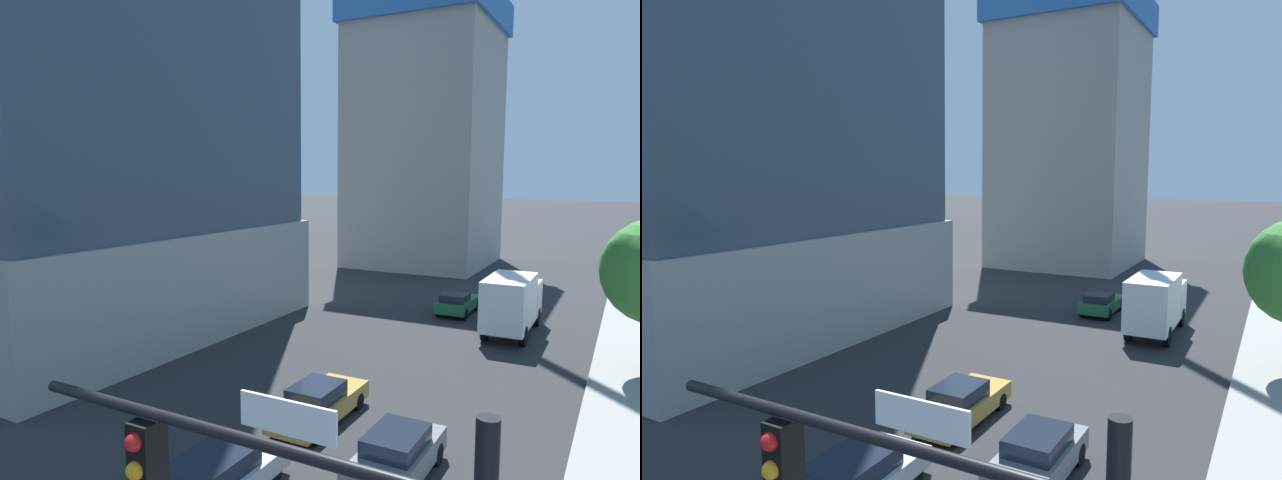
{
  "view_description": "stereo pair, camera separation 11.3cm",
  "coord_description": "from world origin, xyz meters",
  "views": [
    {
      "loc": [
        7.77,
        -1.03,
        8.81
      ],
      "look_at": [
        -0.75,
        14.29,
        6.75
      ],
      "focal_mm": 31.88,
      "sensor_mm": 36.0,
      "label": 1
    },
    {
      "loc": [
        7.87,
        -0.97,
        8.81
      ],
      "look_at": [
        -0.75,
        14.29,
        6.75
      ],
      "focal_mm": 31.88,
      "sensor_mm": 36.0,
      "label": 2
    }
  ],
  "objects": [
    {
      "name": "construction_building",
      "position": [
        -10.25,
        52.34,
        13.97
      ],
      "size": [
        18.61,
        20.24,
        35.37
      ],
      "color": "#9E9B93",
      "rests_on": "ground"
    },
    {
      "name": "car_gray",
      "position": [
        2.17,
        13.59,
        0.75
      ],
      "size": [
        1.75,
        4.09,
        1.48
      ],
      "color": "slate",
      "rests_on": "ground"
    },
    {
      "name": "car_green",
      "position": [
        -1.67,
        33.76,
        0.7
      ],
      "size": [
        1.83,
        4.1,
        1.39
      ],
      "color": "#1E6638",
      "rests_on": "ground"
    },
    {
      "name": "car_gold",
      "position": [
        -1.67,
        15.87,
        0.69
      ],
      "size": [
        1.75,
        4.68,
        1.42
      ],
      "color": "#AD8938",
      "rests_on": "ground"
    },
    {
      "name": "car_silver",
      "position": [
        -1.67,
        10.08,
        0.68
      ],
      "size": [
        1.9,
        4.69,
        1.36
      ],
      "color": "#B7B7BC",
      "rests_on": "ground"
    },
    {
      "name": "box_truck",
      "position": [
        2.17,
        30.66,
        1.84
      ],
      "size": [
        2.24,
        6.53,
        3.31
      ],
      "color": "silver",
      "rests_on": "ground"
    }
  ]
}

